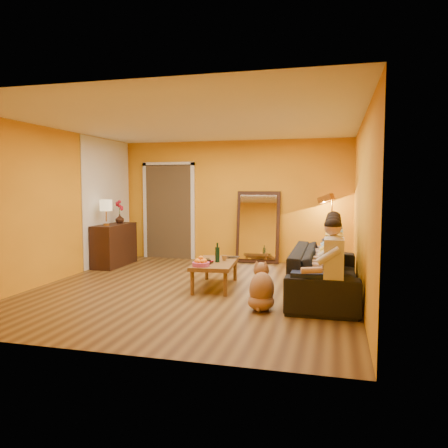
% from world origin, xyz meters
% --- Properties ---
extents(room_shell, '(5.00, 5.50, 2.60)m').
position_xyz_m(room_shell, '(0.00, 0.37, 1.30)').
color(room_shell, brown).
rests_on(room_shell, ground).
extents(white_accent, '(0.02, 1.90, 2.58)m').
position_xyz_m(white_accent, '(-2.48, 1.75, 1.30)').
color(white_accent, white).
rests_on(white_accent, wall_left).
extents(doorway_recess, '(1.06, 0.30, 2.10)m').
position_xyz_m(doorway_recess, '(-1.50, 2.83, 1.05)').
color(doorway_recess, '#3F2D19').
rests_on(doorway_recess, floor).
extents(door_jamb_left, '(0.08, 0.06, 2.20)m').
position_xyz_m(door_jamb_left, '(-2.07, 2.71, 1.05)').
color(door_jamb_left, white).
rests_on(door_jamb_left, wall_back).
extents(door_jamb_right, '(0.08, 0.06, 2.20)m').
position_xyz_m(door_jamb_right, '(-0.93, 2.71, 1.05)').
color(door_jamb_right, white).
rests_on(door_jamb_right, wall_back).
extents(door_header, '(1.22, 0.06, 0.08)m').
position_xyz_m(door_header, '(-1.50, 2.71, 2.12)').
color(door_header, white).
rests_on(door_header, wall_back).
extents(mirror_frame, '(0.92, 0.27, 1.51)m').
position_xyz_m(mirror_frame, '(0.55, 2.63, 0.76)').
color(mirror_frame, '#321A10').
rests_on(mirror_frame, floor).
extents(mirror_glass, '(0.78, 0.21, 1.35)m').
position_xyz_m(mirror_glass, '(0.55, 2.59, 0.76)').
color(mirror_glass, white).
rests_on(mirror_glass, mirror_frame).
extents(sideboard, '(0.44, 1.18, 0.85)m').
position_xyz_m(sideboard, '(-2.24, 1.55, 0.42)').
color(sideboard, '#321A10').
rests_on(sideboard, floor).
extents(table_lamp, '(0.24, 0.24, 0.51)m').
position_xyz_m(table_lamp, '(-2.24, 1.25, 1.10)').
color(table_lamp, beige).
rests_on(table_lamp, sideboard).
extents(sofa, '(2.41, 0.94, 0.71)m').
position_xyz_m(sofa, '(2.00, 0.07, 0.35)').
color(sofa, black).
rests_on(sofa, floor).
extents(coffee_table, '(0.73, 1.27, 0.42)m').
position_xyz_m(coffee_table, '(0.28, 0.20, 0.21)').
color(coffee_table, brown).
rests_on(coffee_table, floor).
extents(floor_lamp, '(0.37, 0.34, 1.44)m').
position_xyz_m(floor_lamp, '(2.07, 2.35, 0.72)').
color(floor_lamp, '#AF7933').
rests_on(floor_lamp, floor).
extents(dog, '(0.39, 0.56, 0.64)m').
position_xyz_m(dog, '(1.22, -0.87, 0.32)').
color(dog, '#956143').
rests_on(dog, floor).
extents(person_far_left, '(0.70, 0.44, 1.22)m').
position_xyz_m(person_far_left, '(2.13, -0.93, 0.61)').
color(person_far_left, beige).
rests_on(person_far_left, sofa).
extents(person_mid_left, '(0.70, 0.44, 1.22)m').
position_xyz_m(person_mid_left, '(2.13, -0.38, 0.61)').
color(person_mid_left, '#F0CB50').
rests_on(person_mid_left, sofa).
extents(person_mid_right, '(0.70, 0.44, 1.22)m').
position_xyz_m(person_mid_right, '(2.13, 0.17, 0.61)').
color(person_mid_right, '#97C7E9').
rests_on(person_mid_right, sofa).
extents(person_far_right, '(0.70, 0.44, 1.22)m').
position_xyz_m(person_far_right, '(2.13, 0.72, 0.61)').
color(person_far_right, '#2E2D32').
rests_on(person_far_right, sofa).
extents(fruit_bowl, '(0.26, 0.26, 0.16)m').
position_xyz_m(fruit_bowl, '(0.18, -0.25, 0.50)').
color(fruit_bowl, '#D04986').
rests_on(fruit_bowl, coffee_table).
extents(wine_bottle, '(0.07, 0.07, 0.31)m').
position_xyz_m(wine_bottle, '(0.33, 0.15, 0.58)').
color(wine_bottle, black).
rests_on(wine_bottle, coffee_table).
extents(tumbler, '(0.09, 0.09, 0.09)m').
position_xyz_m(tumbler, '(0.40, 0.32, 0.46)').
color(tumbler, '#B27F3F').
rests_on(tumbler, coffee_table).
extents(laptop, '(0.34, 0.27, 0.02)m').
position_xyz_m(laptop, '(0.46, 0.55, 0.43)').
color(laptop, black).
rests_on(laptop, coffee_table).
extents(book_lower, '(0.19, 0.25, 0.02)m').
position_xyz_m(book_lower, '(0.10, -0.00, 0.43)').
color(book_lower, '#321A10').
rests_on(book_lower, coffee_table).
extents(book_mid, '(0.22, 0.26, 0.02)m').
position_xyz_m(book_mid, '(0.11, 0.01, 0.45)').
color(book_mid, '#B11428').
rests_on(book_mid, book_lower).
extents(book_upper, '(0.23, 0.25, 0.02)m').
position_xyz_m(book_upper, '(0.10, -0.01, 0.47)').
color(book_upper, black).
rests_on(book_upper, book_mid).
extents(vase, '(0.18, 0.18, 0.19)m').
position_xyz_m(vase, '(-2.24, 1.80, 0.94)').
color(vase, '#321A10').
rests_on(vase, sideboard).
extents(flowers, '(0.17, 0.17, 0.48)m').
position_xyz_m(flowers, '(-2.24, 1.80, 1.21)').
color(flowers, '#B11428').
rests_on(flowers, vase).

